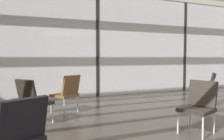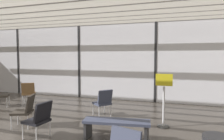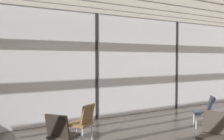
{
  "view_description": "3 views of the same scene",
  "coord_description": "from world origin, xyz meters",
  "px_view_note": "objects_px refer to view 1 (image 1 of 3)",
  "views": [
    {
      "loc": [
        -2.36,
        -1.72,
        1.27
      ],
      "look_at": [
        0.43,
        4.99,
        0.85
      ],
      "focal_mm": 36.23,
      "sensor_mm": 36.0,
      "label": 1
    },
    {
      "loc": [
        4.2,
        -3.12,
        1.89
      ],
      "look_at": [
        1.75,
        4.73,
        1.34
      ],
      "focal_mm": 31.49,
      "sensor_mm": 36.0,
      "label": 2
    },
    {
      "loc": [
        -3.92,
        -2.06,
        1.91
      ],
      "look_at": [
        1.08,
        5.98,
        1.5
      ],
      "focal_mm": 41.87,
      "sensor_mm": 36.0,
      "label": 3
    }
  ],
  "objects_px": {
    "parked_airplane": "(75,43)",
    "lounge_chair_4": "(67,91)",
    "lounge_chair_6": "(199,103)",
    "lounge_chair_1": "(32,99)",
    "lounge_chair_3": "(18,132)",
    "lounge_chair_0": "(207,87)"
  },
  "relations": [
    {
      "from": "lounge_chair_6",
      "to": "lounge_chair_4",
      "type": "bearing_deg",
      "value": -162.46
    },
    {
      "from": "lounge_chair_0",
      "to": "lounge_chair_4",
      "type": "relative_size",
      "value": 1.0
    },
    {
      "from": "parked_airplane",
      "to": "lounge_chair_4",
      "type": "bearing_deg",
      "value": -104.61
    },
    {
      "from": "lounge_chair_1",
      "to": "lounge_chair_3",
      "type": "height_order",
      "value": "same"
    },
    {
      "from": "parked_airplane",
      "to": "lounge_chair_4",
      "type": "relative_size",
      "value": 16.47
    },
    {
      "from": "lounge_chair_1",
      "to": "lounge_chair_6",
      "type": "height_order",
      "value": "same"
    },
    {
      "from": "lounge_chair_3",
      "to": "parked_airplane",
      "type": "bearing_deg",
      "value": -131.34
    },
    {
      "from": "lounge_chair_6",
      "to": "lounge_chair_3",
      "type": "bearing_deg",
      "value": -103.15
    },
    {
      "from": "lounge_chair_4",
      "to": "lounge_chair_0",
      "type": "bearing_deg",
      "value": 135.28
    },
    {
      "from": "lounge_chair_6",
      "to": "lounge_chair_1",
      "type": "bearing_deg",
      "value": -141.89
    },
    {
      "from": "parked_airplane",
      "to": "lounge_chair_6",
      "type": "distance_m",
      "value": 10.14
    },
    {
      "from": "lounge_chair_0",
      "to": "lounge_chair_6",
      "type": "xyz_separation_m",
      "value": [
        -1.69,
        -1.5,
        0.0
      ]
    },
    {
      "from": "parked_airplane",
      "to": "lounge_chair_3",
      "type": "bearing_deg",
      "value": -106.39
    },
    {
      "from": "lounge_chair_0",
      "to": "lounge_chair_6",
      "type": "bearing_deg",
      "value": -7.12
    },
    {
      "from": "lounge_chair_0",
      "to": "lounge_chair_4",
      "type": "distance_m",
      "value": 3.52
    },
    {
      "from": "lounge_chair_0",
      "to": "lounge_chair_3",
      "type": "relative_size",
      "value": 1.0
    },
    {
      "from": "lounge_chair_0",
      "to": "lounge_chair_1",
      "type": "height_order",
      "value": "same"
    },
    {
      "from": "lounge_chair_1",
      "to": "lounge_chair_3",
      "type": "xyz_separation_m",
      "value": [
        -0.24,
        -1.9,
        0.0
      ]
    },
    {
      "from": "lounge_chair_4",
      "to": "parked_airplane",
      "type": "bearing_deg",
      "value": -138.08
    },
    {
      "from": "parked_airplane",
      "to": "lounge_chair_0",
      "type": "distance_m",
      "value": 8.78
    },
    {
      "from": "lounge_chair_1",
      "to": "parked_airplane",
      "type": "bearing_deg",
      "value": -52.99
    },
    {
      "from": "lounge_chair_1",
      "to": "lounge_chair_4",
      "type": "height_order",
      "value": "same"
    }
  ]
}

